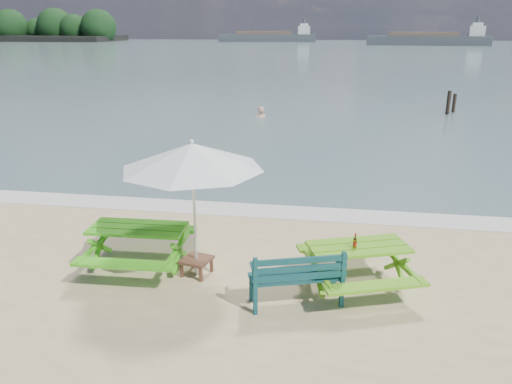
% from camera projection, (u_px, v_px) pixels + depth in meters
% --- Properties ---
extents(sea, '(300.00, 300.00, 0.00)m').
position_uv_depth(sea, '(331.00, 51.00, 86.96)').
color(sea, slate).
rests_on(sea, ground).
extents(foam_strip, '(22.00, 0.90, 0.01)m').
position_uv_depth(foam_strip, '(270.00, 211.00, 11.62)').
color(foam_strip, silver).
rests_on(foam_strip, ground).
extents(picnic_table_left, '(1.72, 1.90, 0.79)m').
position_uv_depth(picnic_table_left, '(139.00, 248.00, 8.80)').
color(picnic_table_left, green).
rests_on(picnic_table_left, ground).
extents(picnic_table_right, '(2.10, 2.21, 0.76)m').
position_uv_depth(picnic_table_right, '(357.00, 268.00, 8.12)').
color(picnic_table_right, '#5CA318').
rests_on(picnic_table_right, ground).
extents(park_bench, '(1.51, 0.90, 0.88)m').
position_uv_depth(park_bench, '(296.00, 287.00, 7.69)').
color(park_bench, '#0F3A3F').
rests_on(park_bench, ground).
extents(side_table, '(0.58, 0.58, 0.31)m').
position_uv_depth(side_table, '(197.00, 266.00, 8.62)').
color(side_table, brown).
rests_on(side_table, ground).
extents(patio_umbrella, '(2.88, 2.88, 2.33)m').
position_uv_depth(patio_umbrella, '(192.00, 156.00, 8.01)').
color(patio_umbrella, silver).
rests_on(patio_umbrella, ground).
extents(beer_bottle, '(0.06, 0.06, 0.25)m').
position_uv_depth(beer_bottle, '(355.00, 243.00, 7.88)').
color(beer_bottle, '#935415').
rests_on(beer_bottle, picnic_table_right).
extents(swimmer, '(0.77, 0.66, 1.79)m').
position_uv_depth(swimmer, '(261.00, 125.00, 24.00)').
color(swimmer, tan).
rests_on(swimmer, ground).
extents(mooring_pilings, '(0.58, 0.78, 1.35)m').
position_uv_depth(mooring_pilings, '(451.00, 105.00, 24.64)').
color(mooring_pilings, black).
rests_on(mooring_pilings, ground).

